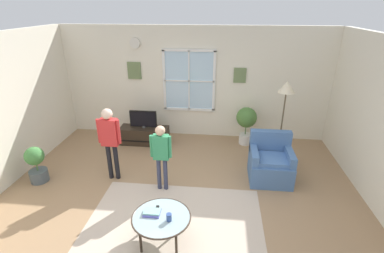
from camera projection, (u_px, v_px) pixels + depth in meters
The scene contains 15 objects.
ground_plane at pixel (176, 212), 4.53m from camera, with size 6.85×6.49×0.02m, color #9E7A56.
back_wall at pixel (194, 83), 6.74m from camera, with size 6.25×0.17×2.63m.
area_rug at pixel (175, 221), 4.32m from camera, with size 2.65×1.82×0.01m, color #C6B29E.
tv_stand at pixel (144, 135), 6.68m from camera, with size 1.13×0.42×0.40m.
television at pixel (143, 119), 6.51m from camera, with size 0.62×0.08×0.41m.
armchair at pixel (270, 163), 5.28m from camera, with size 0.76×0.74×0.87m.
coffee_table at pixel (161, 218), 3.83m from camera, with size 0.81×0.81×0.42m.
book_stack at pixel (152, 212), 3.87m from camera, with size 0.23×0.19×0.05m.
cup at pixel (169, 217), 3.73m from camera, with size 0.07×0.07×0.11m, color #334C8C.
remote_near_books at pixel (157, 209), 3.94m from camera, with size 0.04×0.14×0.02m, color black.
person_red_shirt at pixel (110, 136), 5.06m from camera, with size 0.42×0.19×1.40m.
person_green_shirt at pixel (161, 151), 4.79m from camera, with size 0.37×0.17×1.23m.
potted_plant_by_window at pixel (246, 121), 6.51m from camera, with size 0.47×0.47×0.90m.
potted_plant_corner at pixel (36, 164), 5.17m from camera, with size 0.34×0.34×0.70m.
floor_lamp at pixel (286, 95), 5.49m from camera, with size 0.32×0.32×1.70m.
Camera 1 is at (0.64, -3.56, 3.06)m, focal length 26.47 mm.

